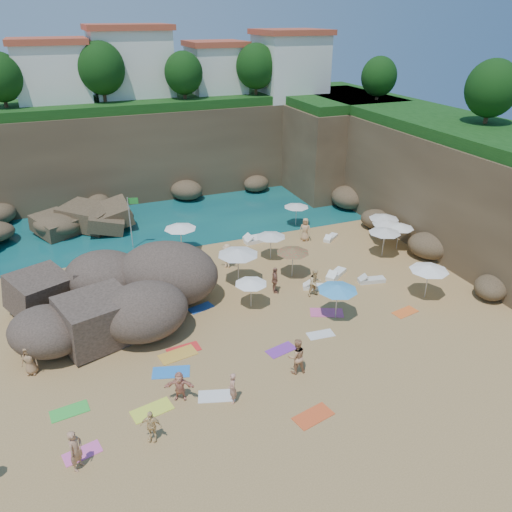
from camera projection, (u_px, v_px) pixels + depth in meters
name	position (u px, v px, depth m)	size (l,w,h in m)	color
ground	(243.00, 313.00, 29.38)	(120.00, 120.00, 0.00)	tan
seawater	(147.00, 175.00, 54.40)	(120.00, 120.00, 0.00)	#0C4751
cliff_back	(173.00, 147.00, 49.14)	(44.00, 8.00, 8.00)	brown
cliff_right	(427.00, 175.00, 40.63)	(8.00, 30.00, 8.00)	brown
cliff_corner	(332.00, 145.00, 49.97)	(10.00, 12.00, 8.00)	brown
rock_promontory	(41.00, 238.00, 39.05)	(12.00, 7.00, 2.00)	brown
clifftop_buildings	(176.00, 68.00, 46.94)	(28.48, 9.48, 7.00)	white
clifftop_trees	(214.00, 74.00, 42.30)	(35.60, 23.82, 4.40)	#11380F
rock_outcrop	(118.00, 315.00, 29.14)	(8.96, 6.72, 3.59)	brown
flag_pole	(131.00, 216.00, 36.40)	(0.77, 0.22, 4.01)	silver
parasol_0	(180.00, 226.00, 35.96)	(2.35, 2.35, 2.22)	silver
parasol_1	(296.00, 205.00, 40.64)	(2.05, 2.05, 1.94)	silver
parasol_2	(271.00, 235.00, 35.11)	(2.12, 2.12, 2.00)	silver
parasol_3	(385.00, 231.00, 35.41)	(2.28, 2.28, 2.16)	silver
parasol_4	(384.00, 217.00, 37.85)	(2.27, 2.27, 2.14)	silver
parasol_5	(238.00, 252.00, 31.55)	(2.64, 2.64, 2.50)	silver
parasol_6	(293.00, 250.00, 32.63)	(2.21, 2.21, 2.09)	silver
parasol_7	(399.00, 226.00, 36.56)	(2.12, 2.12, 2.00)	silver
parasol_8	(387.00, 222.00, 37.10)	(2.16, 2.16, 2.05)	silver
parasol_9	(251.00, 282.00, 29.28)	(1.96, 1.96, 1.85)	silver
parasol_10	(338.00, 287.00, 28.06)	(2.30, 2.30, 2.17)	silver
parasol_11	(429.00, 268.00, 30.09)	(2.37, 2.37, 2.24)	silver
lounger_0	(257.00, 240.00, 38.37)	(1.96, 0.65, 0.30)	white
lounger_1	(254.00, 238.00, 38.84)	(1.71, 0.57, 0.27)	white
lounger_2	(331.00, 238.00, 38.85)	(1.60, 0.53, 0.25)	white
lounger_3	(372.00, 280.00, 32.67)	(1.76, 0.59, 0.27)	silver
lounger_4	(316.00, 287.00, 31.91)	(1.63, 0.54, 0.25)	white
lounger_5	(336.00, 274.00, 33.38)	(1.87, 0.62, 0.29)	white
towel_0	(171.00, 372.00, 24.50)	(1.83, 0.91, 0.03)	#2A7FE3
towel_1	(82.00, 453.00, 20.00)	(1.47, 0.74, 0.03)	pink
towel_2	(313.00, 416.00, 21.84)	(1.79, 0.89, 0.03)	#E75324
towel_3	(70.00, 411.00, 22.11)	(1.64, 0.82, 0.03)	green
towel_4	(152.00, 410.00, 22.16)	(1.80, 0.90, 0.03)	#E0F03F
towel_5	(217.00, 396.00, 22.98)	(1.69, 0.85, 0.03)	white
towel_6	(281.00, 350.00, 26.12)	(1.58, 0.79, 0.03)	purple
towel_7	(184.00, 350.00, 26.14)	(1.73, 0.86, 0.03)	red
towel_8	(201.00, 308.00, 29.84)	(1.51, 0.75, 0.03)	blue
towel_9	(327.00, 313.00, 29.36)	(1.93, 0.96, 0.03)	#DA5491
towel_10	(405.00, 312.00, 29.42)	(1.53, 0.77, 0.03)	orange
towel_11	(112.00, 322.00, 28.44)	(1.70, 0.85, 0.03)	#37C15E
towel_12	(178.00, 355.00, 25.76)	(1.90, 0.95, 0.03)	gold
towel_13	(321.00, 334.00, 27.37)	(1.48, 0.74, 0.03)	silver
person_stand_0	(76.00, 450.00, 18.99)	(0.67, 0.44, 1.83)	tan
person_stand_1	(297.00, 356.00, 24.13)	(0.92, 0.72, 1.89)	tan
person_stand_2	(227.00, 256.00, 34.26)	(1.13, 0.47, 1.75)	#E1B280
person_stand_3	(275.00, 280.00, 31.15)	(1.02, 0.42, 1.74)	#98624C
person_stand_4	(305.00, 229.00, 38.31)	(0.89, 0.49, 1.83)	tan
person_stand_5	(122.00, 276.00, 31.49)	(1.71, 0.49, 1.85)	tan
person_stand_6	(232.00, 388.00, 22.34)	(0.56, 0.37, 1.54)	tan
person_lie_1	(152.00, 437.00, 20.55)	(0.87, 1.49, 0.36)	#F1CB89
person_lie_2	(32.00, 370.00, 24.34)	(0.77, 1.57, 0.42)	#A37951
person_lie_3	(180.00, 396.00, 22.75)	(1.35, 1.46, 0.39)	tan
person_lie_5	(315.00, 291.00, 31.05)	(0.84, 1.74, 0.66)	#E2BE80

